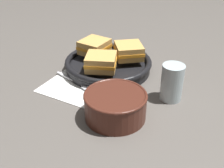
# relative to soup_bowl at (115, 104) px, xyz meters

# --- Properties ---
(ground_plane) EXTENTS (4.00, 4.00, 0.00)m
(ground_plane) POSITION_rel_soup_bowl_xyz_m (-0.09, 0.07, -0.04)
(ground_plane) COLOR #56514C
(napkin) EXTENTS (0.22, 0.19, 0.00)m
(napkin) POSITION_rel_soup_bowl_xyz_m (-0.18, 0.06, -0.04)
(napkin) COLOR white
(napkin) RESTS_ON ground_plane
(soup_bowl) EXTENTS (0.16, 0.16, 0.07)m
(soup_bowl) POSITION_rel_soup_bowl_xyz_m (0.00, 0.00, 0.00)
(soup_bowl) COLOR #4C2319
(soup_bowl) RESTS_ON ground_plane
(spoon) EXTENTS (0.18, 0.04, 0.01)m
(spoon) POSITION_rel_soup_bowl_xyz_m (-0.16, 0.06, -0.03)
(spoon) COLOR silver
(spoon) RESTS_ON napkin
(skillet) EXTENTS (0.29, 0.29, 0.04)m
(skillet) POSITION_rel_soup_bowl_xyz_m (-0.17, 0.20, -0.02)
(skillet) COLOR black
(skillet) RESTS_ON ground_plane
(sandwich_near_left) EXTENTS (0.09, 0.10, 0.05)m
(sandwich_near_left) POSITION_rel_soup_bowl_xyz_m (-0.23, 0.22, 0.02)
(sandwich_near_left) COLOR tan
(sandwich_near_left) RESTS_ON skillet
(sandwich_near_right) EXTENTS (0.12, 0.12, 0.05)m
(sandwich_near_right) POSITION_rel_soup_bowl_xyz_m (-0.14, 0.13, 0.02)
(sandwich_near_right) COLOR tan
(sandwich_near_right) RESTS_ON skillet
(sandwich_far_left) EXTENTS (0.13, 0.13, 0.05)m
(sandwich_far_left) POSITION_rel_soup_bowl_xyz_m (-0.12, 0.25, 0.02)
(sandwich_far_left) COLOR tan
(sandwich_far_left) RESTS_ON skillet
(drinking_glass) EXTENTS (0.06, 0.06, 0.11)m
(drinking_glass) POSITION_rel_soup_bowl_xyz_m (0.08, 0.16, 0.01)
(drinking_glass) COLOR silver
(drinking_glass) RESTS_ON ground_plane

